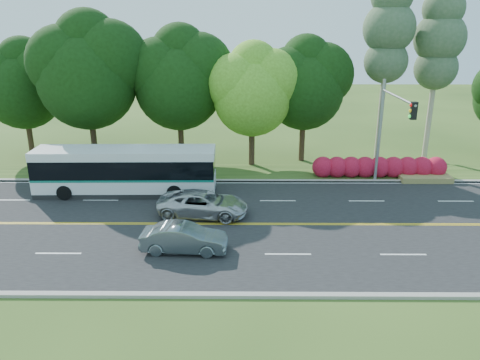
{
  "coord_description": "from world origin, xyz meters",
  "views": [
    {
      "loc": [
        -2.65,
        -23.48,
        10.57
      ],
      "look_at": [
        -2.83,
        2.0,
        1.88
      ],
      "focal_mm": 35.0,
      "sensor_mm": 36.0,
      "label": 1
    }
  ],
  "objects_px": {
    "transit_bus": "(126,172)",
    "suv": "(203,204)",
    "sedan": "(184,238)",
    "traffic_signal": "(389,121)"
  },
  "relations": [
    {
      "from": "traffic_signal",
      "to": "transit_bus",
      "type": "distance_m",
      "value": 16.94
    },
    {
      "from": "transit_bus",
      "to": "suv",
      "type": "distance_m",
      "value": 6.37
    },
    {
      "from": "traffic_signal",
      "to": "suv",
      "type": "relative_size",
      "value": 1.37
    },
    {
      "from": "transit_bus",
      "to": "sedan",
      "type": "height_order",
      "value": "transit_bus"
    },
    {
      "from": "transit_bus",
      "to": "suv",
      "type": "xyz_separation_m",
      "value": [
        5.21,
        -3.6,
        -0.76
      ]
    },
    {
      "from": "transit_bus",
      "to": "suv",
      "type": "height_order",
      "value": "transit_bus"
    },
    {
      "from": "transit_bus",
      "to": "sedan",
      "type": "distance_m",
      "value": 9.28
    },
    {
      "from": "traffic_signal",
      "to": "transit_bus",
      "type": "xyz_separation_m",
      "value": [
        -16.62,
        -0.64,
        -3.18
      ]
    },
    {
      "from": "sedan",
      "to": "suv",
      "type": "height_order",
      "value": "suv"
    },
    {
      "from": "sedan",
      "to": "suv",
      "type": "relative_size",
      "value": 0.81
    }
  ]
}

